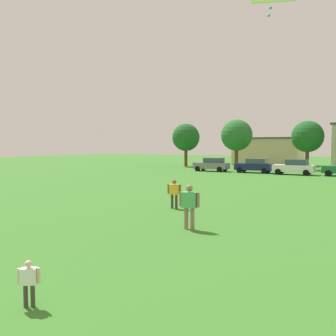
{
  "coord_description": "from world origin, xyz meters",
  "views": [
    {
      "loc": [
        7.55,
        -0.19,
        3.25
      ],
      "look_at": [
        1.49,
        10.53,
        2.48
      ],
      "focal_mm": 39.15,
      "sensor_mm": 36.0,
      "label": 1
    }
  ],
  "objects_px": {
    "child_kite_flyer": "(29,279)",
    "adult_bystander": "(189,203)",
    "parked_car_white_2": "(294,167)",
    "tree_right": "(308,137)",
    "tree_far_left": "(186,137)",
    "parked_car_navy_1": "(255,166)",
    "bystander_near_trees": "(174,191)",
    "parked_car_gray_0": "(212,164)",
    "tree_left": "(237,135)"
  },
  "relations": [
    {
      "from": "child_kite_flyer",
      "to": "parked_car_navy_1",
      "type": "relative_size",
      "value": 0.22
    },
    {
      "from": "parked_car_white_2",
      "to": "adult_bystander",
      "type": "bearing_deg",
      "value": 92.93
    },
    {
      "from": "parked_car_white_2",
      "to": "tree_right",
      "type": "xyz_separation_m",
      "value": [
        -0.09,
        9.14,
        3.5
      ]
    },
    {
      "from": "tree_left",
      "to": "adult_bystander",
      "type": "bearing_deg",
      "value": -73.73
    },
    {
      "from": "parked_car_white_2",
      "to": "tree_left",
      "type": "bearing_deg",
      "value": -39.99
    },
    {
      "from": "parked_car_navy_1",
      "to": "parked_car_white_2",
      "type": "height_order",
      "value": "same"
    },
    {
      "from": "parked_car_white_2",
      "to": "tree_right",
      "type": "bearing_deg",
      "value": -89.44
    },
    {
      "from": "bystander_near_trees",
      "to": "tree_left",
      "type": "xyz_separation_m",
      "value": [
        -8.07,
        33.2,
        3.74
      ]
    },
    {
      "from": "adult_bystander",
      "to": "bystander_near_trees",
      "type": "xyz_separation_m",
      "value": [
        -2.74,
        3.82,
        -0.14
      ]
    },
    {
      "from": "child_kite_flyer",
      "to": "tree_right",
      "type": "distance_m",
      "value": 46.25
    },
    {
      "from": "parked_car_white_2",
      "to": "bystander_near_trees",
      "type": "bearing_deg",
      "value": 87.2
    },
    {
      "from": "adult_bystander",
      "to": "tree_right",
      "type": "xyz_separation_m",
      "value": [
        -1.58,
        38.35,
        3.33
      ]
    },
    {
      "from": "tree_far_left",
      "to": "tree_left",
      "type": "distance_m",
      "value": 8.28
    },
    {
      "from": "bystander_near_trees",
      "to": "tree_left",
      "type": "distance_m",
      "value": 34.37
    },
    {
      "from": "parked_car_gray_0",
      "to": "tree_left",
      "type": "relative_size",
      "value": 0.63
    },
    {
      "from": "adult_bystander",
      "to": "parked_car_white_2",
      "type": "height_order",
      "value": "adult_bystander"
    },
    {
      "from": "tree_left",
      "to": "tree_right",
      "type": "height_order",
      "value": "tree_left"
    },
    {
      "from": "child_kite_flyer",
      "to": "parked_car_gray_0",
      "type": "bearing_deg",
      "value": 73.44
    },
    {
      "from": "parked_car_navy_1",
      "to": "tree_far_left",
      "type": "relative_size",
      "value": 0.66
    },
    {
      "from": "tree_left",
      "to": "parked_car_navy_1",
      "type": "bearing_deg",
      "value": -56.77
    },
    {
      "from": "parked_car_gray_0",
      "to": "tree_left",
      "type": "bearing_deg",
      "value": -95.28
    },
    {
      "from": "adult_bystander",
      "to": "parked_car_gray_0",
      "type": "distance_m",
      "value": 31.88
    },
    {
      "from": "child_kite_flyer",
      "to": "tree_left",
      "type": "height_order",
      "value": "tree_left"
    },
    {
      "from": "adult_bystander",
      "to": "tree_left",
      "type": "xyz_separation_m",
      "value": [
        -10.81,
        37.03,
        3.6
      ]
    },
    {
      "from": "bystander_near_trees",
      "to": "tree_right",
      "type": "xyz_separation_m",
      "value": [
        1.15,
        34.53,
        3.47
      ]
    },
    {
      "from": "adult_bystander",
      "to": "parked_car_navy_1",
      "type": "relative_size",
      "value": 0.4
    },
    {
      "from": "bystander_near_trees",
      "to": "tree_left",
      "type": "relative_size",
      "value": 0.22
    },
    {
      "from": "bystander_near_trees",
      "to": "parked_car_navy_1",
      "type": "distance_m",
      "value": 26.24
    },
    {
      "from": "tree_far_left",
      "to": "parked_car_navy_1",
      "type": "bearing_deg",
      "value": -30.93
    },
    {
      "from": "adult_bystander",
      "to": "parked_car_navy_1",
      "type": "distance_m",
      "value": 30.47
    },
    {
      "from": "tree_right",
      "to": "tree_left",
      "type": "bearing_deg",
      "value": -171.82
    },
    {
      "from": "tree_right",
      "to": "parked_car_white_2",
      "type": "bearing_deg",
      "value": -89.44
    },
    {
      "from": "parked_car_gray_0",
      "to": "parked_car_navy_1",
      "type": "height_order",
      "value": "same"
    },
    {
      "from": "parked_car_white_2",
      "to": "tree_left",
      "type": "xyz_separation_m",
      "value": [
        -9.31,
        7.81,
        3.77
      ]
    },
    {
      "from": "tree_right",
      "to": "adult_bystander",
      "type": "bearing_deg",
      "value": -87.63
    },
    {
      "from": "child_kite_flyer",
      "to": "tree_far_left",
      "type": "xyz_separation_m",
      "value": [
        -19.27,
        45.32,
        3.85
      ]
    },
    {
      "from": "adult_bystander",
      "to": "tree_left",
      "type": "bearing_deg",
      "value": -81.24
    },
    {
      "from": "child_kite_flyer",
      "to": "tree_left",
      "type": "distance_m",
      "value": 46.24
    },
    {
      "from": "parked_car_gray_0",
      "to": "child_kite_flyer",
      "type": "bearing_deg",
      "value": 107.33
    },
    {
      "from": "parked_car_navy_1",
      "to": "bystander_near_trees",
      "type": "bearing_deg",
      "value": 97.37
    },
    {
      "from": "parked_car_gray_0",
      "to": "tree_left",
      "type": "distance_m",
      "value": 8.23
    },
    {
      "from": "tree_left",
      "to": "parked_car_white_2",
      "type": "bearing_deg",
      "value": -39.99
    },
    {
      "from": "child_kite_flyer",
      "to": "tree_far_left",
      "type": "distance_m",
      "value": 49.4
    },
    {
      "from": "bystander_near_trees",
      "to": "parked_car_navy_1",
      "type": "height_order",
      "value": "parked_car_navy_1"
    },
    {
      "from": "child_kite_flyer",
      "to": "adult_bystander",
      "type": "bearing_deg",
      "value": 57.64
    },
    {
      "from": "adult_bystander",
      "to": "tree_right",
      "type": "relative_size",
      "value": 0.27
    },
    {
      "from": "parked_car_white_2",
      "to": "tree_far_left",
      "type": "height_order",
      "value": "tree_far_left"
    },
    {
      "from": "child_kite_flyer",
      "to": "tree_left",
      "type": "xyz_separation_m",
      "value": [
        -11.01,
        44.73,
        4.06
      ]
    },
    {
      "from": "child_kite_flyer",
      "to": "tree_left",
      "type": "bearing_deg",
      "value": 69.95
    },
    {
      "from": "parked_car_white_2",
      "to": "parked_car_gray_0",
      "type": "bearing_deg",
      "value": -3.01
    }
  ]
}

